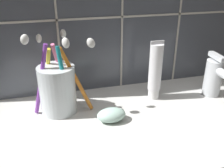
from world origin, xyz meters
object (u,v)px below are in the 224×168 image
(toothbrush_cup, at_px, (58,87))
(toothpaste_tube, at_px, (155,71))
(soap_bar, at_px, (111,115))
(sink_faucet, at_px, (215,77))

(toothbrush_cup, distance_m, toothpaste_tube, 0.24)
(soap_bar, bearing_deg, toothpaste_tube, 29.19)
(toothbrush_cup, height_order, toothpaste_tube, toothbrush_cup)
(soap_bar, bearing_deg, toothbrush_cup, 144.38)
(toothpaste_tube, bearing_deg, sink_faucet, -10.85)
(toothbrush_cup, xyz_separation_m, soap_bar, (0.11, -0.08, -0.05))
(toothbrush_cup, height_order, sink_faucet, toothbrush_cup)
(toothpaste_tube, height_order, soap_bar, toothpaste_tube)
(toothpaste_tube, relative_size, sink_faucet, 1.35)
(toothbrush_cup, bearing_deg, sink_faucet, -4.48)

